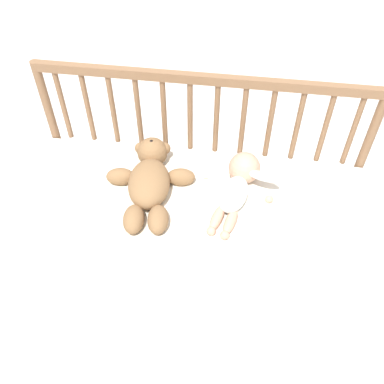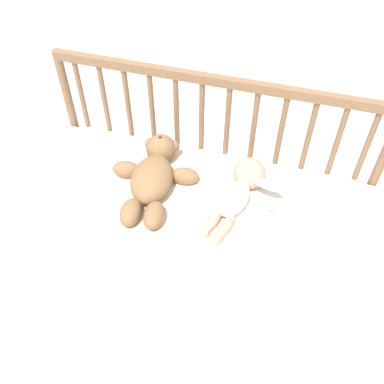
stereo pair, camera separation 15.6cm
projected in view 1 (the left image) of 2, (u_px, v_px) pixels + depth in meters
The scene contains 6 objects.
ground_plane at pixel (192, 274), 1.95m from camera, with size 12.00×12.00×0.00m, color silver.
crib_mattress at pixel (192, 243), 1.78m from camera, with size 1.34×0.60×0.48m.
crib_rail at pixel (203, 126), 1.73m from camera, with size 1.34×0.04×0.84m.
blanket at pixel (188, 199), 1.62m from camera, with size 0.83×0.51×0.01m.
teddy_bear at pixel (150, 180), 1.62m from camera, with size 0.35×0.46×0.12m.
baby at pixel (238, 184), 1.61m from camera, with size 0.31×0.38×0.12m.
Camera 1 is at (0.15, -1.04, 1.68)m, focal length 40.00 mm.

